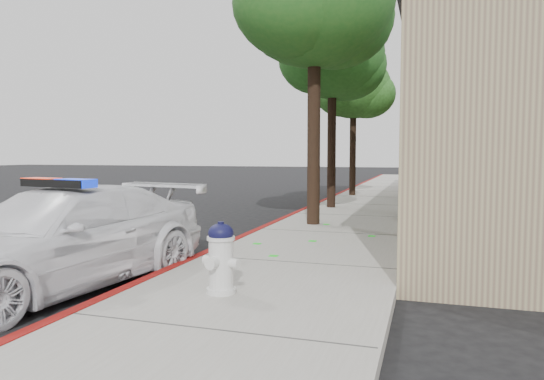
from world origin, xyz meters
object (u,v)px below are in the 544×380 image
Objects in this scene: police_car at (60,238)px; clapboard_building at (543,141)px; fire_hydrant at (221,257)px; street_tree_far at (354,90)px; street_tree_near at (315,5)px; street_tree_mid at (333,59)px.

clapboard_building is at bearing 63.51° from police_car.
clapboard_building is 12.24m from fire_hydrant.
street_tree_near is at bearing -87.91° from street_tree_far.
police_car is 10.56m from street_tree_mid.
street_tree_near is (-5.66, -4.90, 2.99)m from clapboard_building.
fire_hydrant is (-5.43, -10.86, -1.56)m from clapboard_building.
street_tree_mid is at bearing -169.17° from clapboard_building.
street_tree_near is 3.81m from street_tree_mid.
street_tree_mid is at bearing 94.44° from street_tree_near.
street_tree_near is 8.39m from street_tree_far.
fire_hydrant is at bearing -87.78° from street_tree_near.
street_tree_near reaches higher than clapboard_building.
street_tree_near reaches higher than street_tree_mid.
police_car is 0.82× the size of street_tree_mid.
street_tree_near is 1.23× the size of street_tree_far.
fire_hydrant is 10.54m from street_tree_mid.
street_tree_far is at bearing 92.09° from street_tree_near.
street_tree_mid reaches higher than police_car.
fire_hydrant is (2.34, -0.10, -0.10)m from police_car.
police_car is at bearing -97.22° from street_tree_far.
clapboard_building is 7.20m from street_tree_far.
police_car is (-7.77, -10.77, -1.46)m from clapboard_building.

